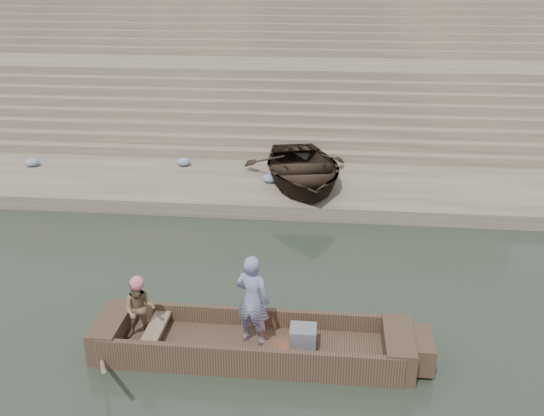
% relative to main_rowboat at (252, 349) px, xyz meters
% --- Properties ---
extents(ground, '(120.00, 120.00, 0.00)m').
position_rel_main_rowboat_xyz_m(ground, '(-3.98, 0.01, -0.11)').
color(ground, '#253024').
rests_on(ground, ground).
extents(lower_landing, '(32.00, 4.00, 0.40)m').
position_rel_main_rowboat_xyz_m(lower_landing, '(-3.98, 8.01, 0.09)').
color(lower_landing, gray).
rests_on(lower_landing, ground).
extents(mid_landing, '(32.00, 3.00, 2.80)m').
position_rel_main_rowboat_xyz_m(mid_landing, '(-3.98, 15.51, 1.29)').
color(mid_landing, gray).
rests_on(mid_landing, ground).
extents(upper_landing, '(32.00, 3.00, 5.20)m').
position_rel_main_rowboat_xyz_m(upper_landing, '(-3.98, 22.51, 2.49)').
color(upper_landing, gray).
rests_on(upper_landing, ground).
extents(ghat_steps, '(32.00, 11.00, 5.20)m').
position_rel_main_rowboat_xyz_m(ghat_steps, '(-3.98, 17.20, 1.69)').
color(ghat_steps, gray).
rests_on(ghat_steps, ground).
extents(main_rowboat, '(5.00, 1.30, 0.22)m').
position_rel_main_rowboat_xyz_m(main_rowboat, '(0.00, 0.00, 0.00)').
color(main_rowboat, brown).
rests_on(main_rowboat, ground).
extents(rowboat_trim, '(6.04, 2.63, 1.85)m').
position_rel_main_rowboat_xyz_m(rowboat_trim, '(0.21, -0.01, 0.20)').
color(rowboat_trim, brown).
rests_on(rowboat_trim, ground).
extents(standing_man, '(0.71, 0.57, 1.70)m').
position_rel_main_rowboat_xyz_m(standing_man, '(0.01, 0.10, 0.96)').
color(standing_man, navy).
rests_on(standing_man, main_rowboat).
extents(rowing_man, '(0.62, 0.51, 1.18)m').
position_rel_main_rowboat_xyz_m(rowing_man, '(-2.00, 0.00, 0.70)').
color(rowing_man, '#2B8353').
rests_on(rowing_man, main_rowboat).
extents(television, '(0.46, 0.42, 0.40)m').
position_rel_main_rowboat_xyz_m(television, '(0.89, 0.00, 0.31)').
color(television, slate).
rests_on(television, main_rowboat).
extents(beached_rowboat, '(4.11, 5.11, 0.94)m').
position_rel_main_rowboat_xyz_m(beached_rowboat, '(0.44, 7.87, 0.76)').
color(beached_rowboat, '#2D2116').
rests_on(beached_rowboat, lower_landing).
extents(cloth_bundles, '(11.09, 2.50, 0.26)m').
position_rel_main_rowboat_xyz_m(cloth_bundles, '(-5.87, 8.26, 0.42)').
color(cloth_bundles, '#3F5999').
rests_on(cloth_bundles, lower_landing).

